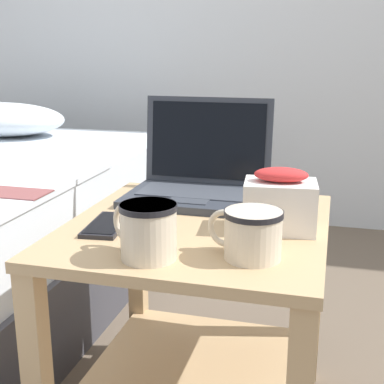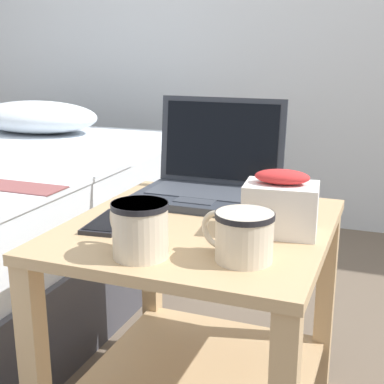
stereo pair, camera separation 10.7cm
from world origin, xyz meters
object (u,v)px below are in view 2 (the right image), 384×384
(snack_bag, at_px, (281,205))
(cell_phone, at_px, (110,222))
(mug_front_right, at_px, (139,226))
(laptop, at_px, (210,178))
(mug_front_left, at_px, (243,233))

(snack_bag, xyz_separation_m, cell_phone, (-0.35, -0.08, -0.05))
(mug_front_right, bearing_deg, laptop, 91.41)
(mug_front_left, bearing_deg, cell_phone, 164.19)
(mug_front_left, bearing_deg, laptop, 117.12)
(snack_bag, bearing_deg, mug_front_right, -134.28)
(mug_front_right, height_order, cell_phone, mug_front_right)
(mug_front_right, xyz_separation_m, cell_phone, (-0.14, 0.14, -0.05))
(mug_front_right, bearing_deg, cell_phone, 135.27)
(laptop, relative_size, cell_phone, 2.05)
(laptop, height_order, mug_front_right, laptop)
(cell_phone, bearing_deg, mug_front_left, -15.81)
(mug_front_right, relative_size, cell_phone, 0.85)
(mug_front_left, xyz_separation_m, cell_phone, (-0.31, 0.09, -0.04))
(mug_front_left, xyz_separation_m, mug_front_right, (-0.18, -0.05, 0.01))
(laptop, bearing_deg, cell_phone, -114.83)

